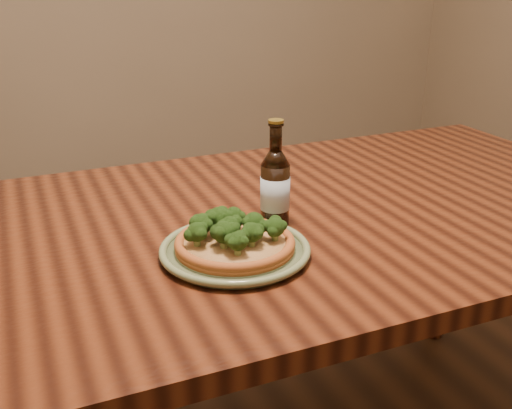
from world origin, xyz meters
name	(u,v)px	position (x,y,z in m)	size (l,w,h in m)	color
table	(306,247)	(0.00, 0.10, 0.66)	(1.60, 0.90, 0.75)	#4F2211
plate	(235,250)	(-0.23, -0.05, 0.76)	(0.27, 0.27, 0.02)	#707F57
pizza	(234,239)	(-0.23, -0.05, 0.78)	(0.22, 0.22, 0.07)	#A35625
beer_bottle	(275,187)	(-0.10, 0.05, 0.83)	(0.06, 0.06, 0.21)	black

